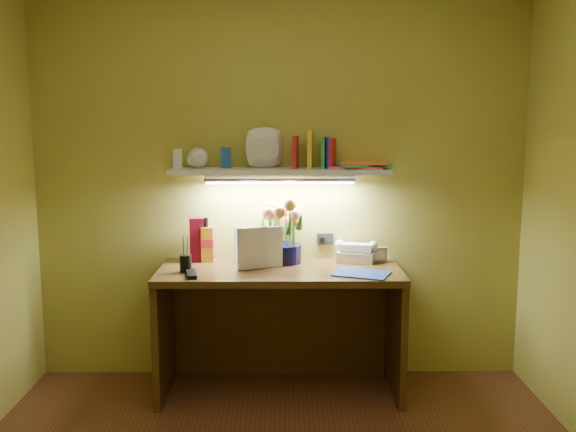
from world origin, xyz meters
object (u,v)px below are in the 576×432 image
object	(u,v)px
flower_bouquet	(283,231)
desk_clock	(379,254)
telephone	(356,251)
whisky_bottle	(206,240)
desk	(280,331)

from	to	relation	value
flower_bouquet	desk_clock	xyz separation A→B (m)	(0.58, 0.02, -0.15)
telephone	whisky_bottle	bearing A→B (deg)	-166.81
whisky_bottle	desk_clock	bearing A→B (deg)	-0.80
desk_clock	desk	bearing A→B (deg)	-166.24
desk	whisky_bottle	xyz separation A→B (m)	(-0.45, 0.20, 0.51)
telephone	whisky_bottle	size ratio (longest dim) A/B	0.80
telephone	desk_clock	xyz separation A→B (m)	(0.14, -0.00, -0.02)
flower_bouquet	whisky_bottle	bearing A→B (deg)	175.85
whisky_bottle	desk	bearing A→B (deg)	-23.67
desk	desk_clock	distance (m)	0.75
desk_clock	whisky_bottle	xyz separation A→B (m)	(-1.05, 0.01, 0.09)
desk	whisky_bottle	size ratio (longest dim) A/B	5.21
desk	desk_clock	bearing A→B (deg)	16.76
flower_bouquet	telephone	world-z (taller)	flower_bouquet
desk	flower_bouquet	bearing A→B (deg)	83.99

